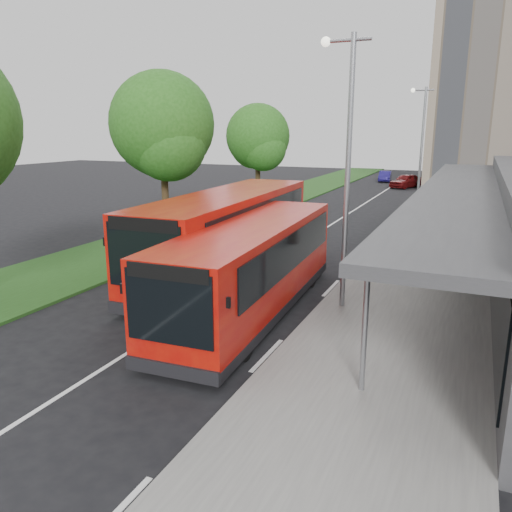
{
  "coord_description": "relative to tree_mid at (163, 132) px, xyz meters",
  "views": [
    {
      "loc": [
        7.72,
        -12.71,
        5.54
      ],
      "look_at": [
        1.32,
        1.8,
        1.5
      ],
      "focal_mm": 35.0,
      "sensor_mm": 36.0,
      "label": 1
    }
  ],
  "objects": [
    {
      "name": "ground",
      "position": [
        7.01,
        -9.05,
        -5.43
      ],
      "size": [
        120.0,
        120.0,
        0.0
      ],
      "primitive_type": "plane",
      "color": "black",
      "rests_on": "ground"
    },
    {
      "name": "pavement",
      "position": [
        13.01,
        10.95,
        -5.35
      ],
      "size": [
        5.0,
        80.0,
        0.15
      ],
      "primitive_type": "cube",
      "color": "slate",
      "rests_on": "ground"
    },
    {
      "name": "grass_verge",
      "position": [
        0.01,
        10.95,
        -5.38
      ],
      "size": [
        5.0,
        80.0,
        0.1
      ],
      "primitive_type": "cube",
      "color": "#1C3E14",
      "rests_on": "ground"
    },
    {
      "name": "lane_centre_line",
      "position": [
        7.01,
        5.95,
        -5.42
      ],
      "size": [
        0.12,
        70.0,
        0.01
      ],
      "primitive_type": "cube",
      "color": "silver",
      "rests_on": "ground"
    },
    {
      "name": "kerb_dashes",
      "position": [
        10.31,
        9.95,
        -5.42
      ],
      "size": [
        0.12,
        56.0,
        0.01
      ],
      "color": "silver",
      "rests_on": "ground"
    },
    {
      "name": "tree_mid",
      "position": [
        0.0,
        0.0,
        0.0
      ],
      "size": [
        5.23,
        5.23,
        8.4
      ],
      "color": "#382516",
      "rests_on": "ground"
    },
    {
      "name": "tree_far",
      "position": [
        0.0,
        12.0,
        -0.68
      ],
      "size": [
        4.59,
        4.59,
        7.36
      ],
      "color": "#382516",
      "rests_on": "ground"
    },
    {
      "name": "lamp_post_near",
      "position": [
        11.13,
        -7.05,
        -0.71
      ],
      "size": [
        1.44,
        0.28,
        8.0
      ],
      "color": "gray",
      "rests_on": "pavement"
    },
    {
      "name": "lamp_post_far",
      "position": [
        11.13,
        12.95,
        -0.71
      ],
      "size": [
        1.44,
        0.28,
        8.0
      ],
      "color": "gray",
      "rests_on": "pavement"
    },
    {
      "name": "bus_main",
      "position": [
        8.73,
        -8.41,
        -3.99
      ],
      "size": [
        3.02,
        10.03,
        2.81
      ],
      "rotation": [
        0.0,
        0.0,
        0.05
      ],
      "color": "#A91709",
      "rests_on": "ground"
    },
    {
      "name": "bus_second",
      "position": [
        6.21,
        -5.07,
        -3.79
      ],
      "size": [
        3.33,
        11.41,
        3.2
      ],
      "rotation": [
        0.0,
        0.0,
        0.04
      ],
      "color": "#A91709",
      "rests_on": "ground"
    },
    {
      "name": "litter_bin",
      "position": [
        12.2,
        0.92,
        -4.79
      ],
      "size": [
        0.55,
        0.55,
        0.97
      ],
      "primitive_type": "cylinder",
      "rotation": [
        0.0,
        0.0,
        -0.02
      ],
      "color": "#311F14",
      "rests_on": "pavement"
    },
    {
      "name": "bollard",
      "position": [
        11.66,
        8.7,
        -4.84
      ],
      "size": [
        0.17,
        0.17,
        0.87
      ],
      "primitive_type": "cylinder",
      "rotation": [
        0.0,
        0.0,
        0.21
      ],
      "color": "yellow",
      "rests_on": "pavement"
    },
    {
      "name": "car_near",
      "position": [
        8.43,
        28.64,
        -4.75
      ],
      "size": [
        3.1,
        4.29,
        1.36
      ],
      "primitive_type": "imported",
      "rotation": [
        0.0,
        0.0,
        -0.42
      ],
      "color": "#5A0C0E",
      "rests_on": "ground"
    },
    {
      "name": "car_far",
      "position": [
        5.52,
        33.98,
        -4.86
      ],
      "size": [
        1.55,
        3.55,
        1.13
      ],
      "primitive_type": "imported",
      "rotation": [
        0.0,
        0.0,
        0.1
      ],
      "color": "navy",
      "rests_on": "ground"
    }
  ]
}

